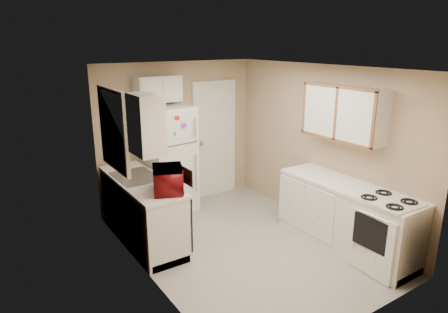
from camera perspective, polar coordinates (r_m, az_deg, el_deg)
floor at (r=5.67m, az=2.86°, el=-12.43°), size 3.80×3.80×0.00m
ceiling at (r=4.99m, az=3.25°, el=12.55°), size 3.80×3.80×0.00m
wall_left at (r=4.55m, az=-11.32°, el=-3.59°), size 3.80×3.80×0.00m
wall_right at (r=6.11m, az=13.67°, el=1.38°), size 3.80×3.80×0.00m
wall_back at (r=6.77m, az=-6.56°, el=3.18°), size 2.80×2.80×0.00m
wall_front at (r=3.94m, az=19.83°, el=-7.48°), size 2.80×2.80×0.00m
left_counter at (r=5.71m, az=-11.60°, el=-7.54°), size 0.60×1.80×0.90m
dishwasher at (r=5.30m, az=-6.20°, el=-8.75°), size 0.03×0.58×0.72m
sink at (r=5.69m, az=-12.41°, el=-3.22°), size 0.54×0.74×0.16m
microwave at (r=5.04m, az=-8.00°, el=-3.25°), size 0.61×0.48×0.36m
soap_bottle at (r=5.84m, az=-13.81°, el=-1.35°), size 0.11×0.11×0.18m
window_blinds at (r=5.41m, az=-15.45°, el=3.71°), size 0.10×0.98×1.08m
upper_cabinet_left at (r=4.64m, az=-11.07°, el=4.51°), size 0.30×0.45×0.70m
refrigerator at (r=6.45m, az=-7.97°, el=-0.53°), size 0.80×0.78×1.75m
cabinet_over_fridge at (r=6.33m, az=-9.43°, el=9.51°), size 0.70×0.30×0.40m
interior_door at (r=7.11m, az=-1.34°, el=2.43°), size 0.86×0.06×2.08m
right_counter at (r=5.65m, az=17.00°, el=-8.20°), size 0.60×2.00×0.90m
stove at (r=5.31m, az=21.87°, el=-10.97°), size 0.57×0.68×0.79m
upper_cabinet_right at (r=5.55m, az=16.78°, el=6.03°), size 0.30×1.20×0.70m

